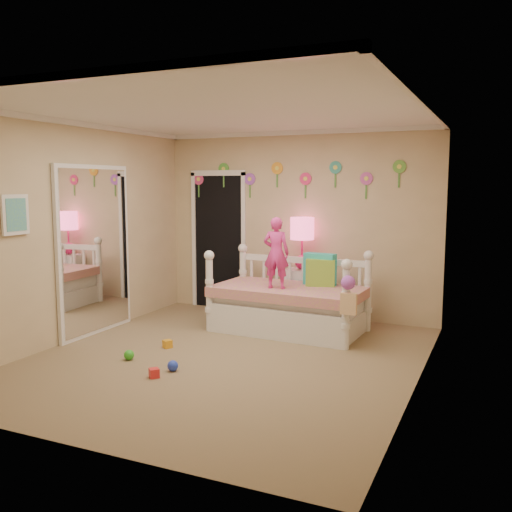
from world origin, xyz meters
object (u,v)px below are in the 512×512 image
at_px(child, 276,253).
at_px(table_lamp, 302,235).
at_px(daybed, 289,291).
at_px(nightstand, 301,294).

bearing_deg(child, table_lamp, -98.83).
bearing_deg(child, daybed, -127.50).
distance_m(child, table_lamp, 0.90).
bearing_deg(child, nightstand, -98.83).
xyz_separation_m(child, nightstand, (0.03, 0.88, -0.67)).
bearing_deg(daybed, nightstand, 98.89).
bearing_deg(table_lamp, daybed, -83.95).
bearing_deg(table_lamp, child, -91.76).
relative_size(daybed, nightstand, 2.75).
distance_m(nightstand, table_lamp, 0.82).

